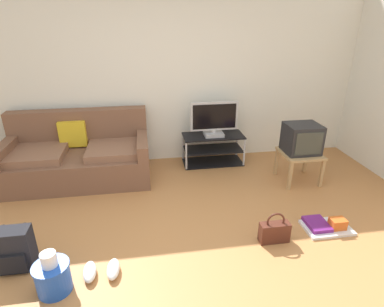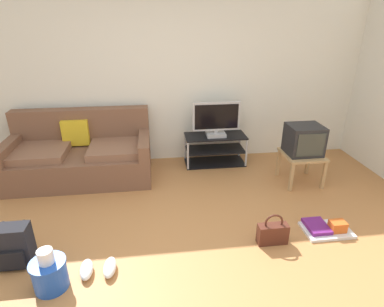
% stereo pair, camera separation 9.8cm
% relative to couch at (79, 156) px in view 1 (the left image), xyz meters
% --- Properties ---
extents(ground_plane, '(9.00, 9.80, 0.02)m').
position_rel_couch_xyz_m(ground_plane, '(1.18, -1.94, -0.33)').
color(ground_plane, '#B27542').
extents(wall_back, '(9.00, 0.10, 2.70)m').
position_rel_couch_xyz_m(wall_back, '(1.18, 0.51, 1.03)').
color(wall_back, silver).
rests_on(wall_back, ground_plane).
extents(couch, '(1.89, 0.93, 0.90)m').
position_rel_couch_xyz_m(couch, '(0.00, 0.00, 0.00)').
color(couch, brown).
rests_on(couch, ground_plane).
extents(tv_stand, '(0.91, 0.42, 0.45)m').
position_rel_couch_xyz_m(tv_stand, '(1.93, 0.18, -0.10)').
color(tv_stand, black).
rests_on(tv_stand, ground_plane).
extents(flat_tv, '(0.70, 0.22, 0.51)m').
position_rel_couch_xyz_m(flat_tv, '(1.93, 0.16, 0.38)').
color(flat_tv, '#B2B2B7').
rests_on(flat_tv, tv_stand).
extents(side_table, '(0.50, 0.50, 0.42)m').
position_rel_couch_xyz_m(side_table, '(2.96, -0.56, 0.03)').
color(side_table, tan).
rests_on(side_table, ground_plane).
extents(crt_tv, '(0.44, 0.39, 0.38)m').
position_rel_couch_xyz_m(crt_tv, '(2.96, -0.54, 0.29)').
color(crt_tv, '#232326').
rests_on(crt_tv, side_table).
extents(backpack, '(0.32, 0.25, 0.41)m').
position_rel_couch_xyz_m(backpack, '(-0.29, -1.72, -0.12)').
color(backpack, black).
rests_on(backpack, ground_plane).
extents(handbag, '(0.30, 0.11, 0.34)m').
position_rel_couch_xyz_m(handbag, '(2.14, -1.73, -0.20)').
color(handbag, '#4C2319').
rests_on(handbag, ground_plane).
extents(cleaning_bucket, '(0.29, 0.29, 0.39)m').
position_rel_couch_xyz_m(cleaning_bucket, '(0.10, -2.04, -0.16)').
color(cleaning_bucket, blue).
rests_on(cleaning_bucket, ground_plane).
extents(sneakers_pair, '(0.32, 0.26, 0.09)m').
position_rel_couch_xyz_m(sneakers_pair, '(0.47, -1.92, -0.28)').
color(sneakers_pair, white).
rests_on(sneakers_pair, ground_plane).
extents(floor_tray, '(0.49, 0.33, 0.14)m').
position_rel_couch_xyz_m(floor_tray, '(2.77, -1.63, -0.28)').
color(floor_tray, silver).
rests_on(floor_tray, ground_plane).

